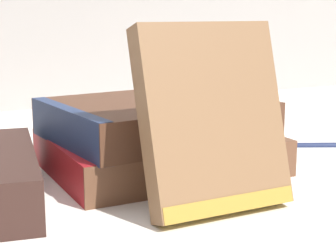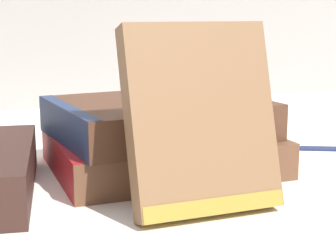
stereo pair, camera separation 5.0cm
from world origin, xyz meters
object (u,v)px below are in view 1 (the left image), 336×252
Objects in this scene: fountain_pen at (302,143)px; book_flat_bottom at (153,152)px; pocket_watch at (176,96)px; book_flat_top at (151,119)px; book_leaning_front at (213,125)px.

book_flat_bottom is at bearing -151.88° from fountain_pen.
pocket_watch is 0.17m from fountain_pen.
book_flat_top is at bearing -150.93° from fountain_pen.
book_flat_bottom is 0.18m from fountain_pen.
pocket_watch is at bearing -150.49° from fountain_pen.
book_flat_top is (-0.00, -0.00, 0.03)m from book_flat_bottom.
book_flat_top is at bearing -179.97° from pocket_watch.
pocket_watch reaches higher than fountain_pen.
book_leaning_front reaches higher than book_flat_top.
fountain_pen is at bearing 32.78° from book_leaning_front.
book_flat_bottom is 1.44× the size of book_leaning_front.
book_leaning_front is at bearing -120.87° from fountain_pen.
book_flat_bottom is at bearing 86.27° from book_leaning_front.
book_flat_top is 0.03m from pocket_watch.
book_flat_top reaches higher than fountain_pen.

